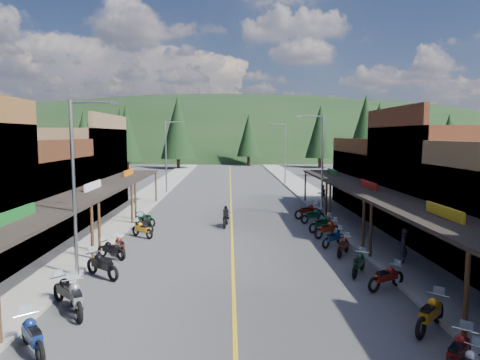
{
  "coord_description": "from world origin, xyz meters",
  "views": [
    {
      "loc": [
        -0.18,
        -25.06,
        6.47
      ],
      "look_at": [
        0.67,
        7.91,
        3.0
      ],
      "focal_mm": 32.0,
      "sensor_mm": 36.0,
      "label": 1
    }
  ],
  "objects": [
    {
      "name": "pine_1",
      "position": [
        -24.0,
        70.0,
        7.24
      ],
      "size": [
        5.88,
        5.88,
        12.5
      ],
      "color": "black",
      "rests_on": "ground"
    },
    {
      "name": "pedestrian_east_b",
      "position": [
        8.55,
        14.44,
        1.01
      ],
      "size": [
        0.9,
        0.61,
        1.71
      ],
      "primitive_type": "imported",
      "rotation": [
        0.0,
        0.0,
        3.31
      ],
      "color": "#4E3C31",
      "rests_on": "sidewalk_east"
    },
    {
      "name": "ridge_hill",
      "position": [
        0.0,
        135.0,
        0.0
      ],
      "size": [
        310.0,
        140.0,
        60.0
      ],
      "primitive_type": "ellipsoid",
      "color": "black",
      "rests_on": "ground"
    },
    {
      "name": "bike_west_10",
      "position": [
        -6.2,
        5.15,
        0.58
      ],
      "size": [
        2.02,
        1.77,
        1.16
      ],
      "primitive_type": null,
      "rotation": [
        0.0,
        0.0,
        0.92
      ],
      "color": "#0D4517",
      "rests_on": "ground"
    },
    {
      "name": "bike_west_3",
      "position": [
        -5.72,
        -10.02,
        0.67
      ],
      "size": [
        1.76,
        2.43,
        1.33
      ],
      "primitive_type": null,
      "rotation": [
        0.0,
        0.0,
        0.48
      ],
      "color": "gray",
      "rests_on": "ground"
    },
    {
      "name": "bike_east_8",
      "position": [
        6.05,
        1.38,
        0.6
      ],
      "size": [
        2.15,
        1.71,
        1.2
      ],
      "primitive_type": null,
      "rotation": [
        0.0,
        0.0,
        -1.01
      ],
      "color": "#B42E0C",
      "rests_on": "ground"
    },
    {
      "name": "streetlight_0",
      "position": [
        -6.95,
        -6.0,
        4.46
      ],
      "size": [
        2.16,
        0.18,
        8.0
      ],
      "color": "gray",
      "rests_on": "ground"
    },
    {
      "name": "bike_east_5",
      "position": [
        5.85,
        -5.85,
        0.57
      ],
      "size": [
        1.59,
        2.06,
        1.14
      ],
      "primitive_type": null,
      "rotation": [
        0.0,
        0.0,
        -0.53
      ],
      "color": "#0B3819",
      "rests_on": "ground"
    },
    {
      "name": "bike_west_4",
      "position": [
        -6.26,
        -9.36,
        0.64
      ],
      "size": [
        2.12,
        2.09,
        1.28
      ],
      "primitive_type": null,
      "rotation": [
        0.0,
        0.0,
        0.8
      ],
      "color": "black",
      "rests_on": "ground"
    },
    {
      "name": "bike_east_6",
      "position": [
        5.98,
        -2.67,
        0.56
      ],
      "size": [
        1.54,
        2.02,
        1.12
      ],
      "primitive_type": null,
      "rotation": [
        0.0,
        0.0,
        -0.52
      ],
      "color": "maroon",
      "rests_on": "ground"
    },
    {
      "name": "bike_east_4",
      "position": [
        6.42,
        -7.82,
        0.58
      ],
      "size": [
        2.11,
        1.59,
        1.16
      ],
      "primitive_type": null,
      "rotation": [
        0.0,
        0.0,
        -1.06
      ],
      "color": "maroon",
      "rests_on": "ground"
    },
    {
      "name": "bike_west_8",
      "position": [
        -5.69,
        1.68,
        0.57
      ],
      "size": [
        1.93,
        1.84,
        1.15
      ],
      "primitive_type": null,
      "rotation": [
        0.0,
        0.0,
        0.83
      ],
      "color": "#C5790E",
      "rests_on": "ground"
    },
    {
      "name": "pine_10",
      "position": [
        -18.0,
        50.0,
        6.78
      ],
      "size": [
        5.38,
        5.38,
        11.6
      ],
      "color": "black",
      "rests_on": "ground"
    },
    {
      "name": "pine_6",
      "position": [
        46.0,
        64.0,
        6.48
      ],
      "size": [
        5.04,
        5.04,
        11.0
      ],
      "color": "black",
      "rests_on": "ground"
    },
    {
      "name": "pine_0",
      "position": [
        -40.0,
        62.0,
        6.48
      ],
      "size": [
        5.04,
        5.04,
        11.0
      ],
      "color": "black",
      "rests_on": "ground"
    },
    {
      "name": "rider_on_bike",
      "position": [
        -0.41,
        4.72,
        0.62
      ],
      "size": [
        0.9,
        2.1,
        1.55
      ],
      "rotation": [
        0.0,
        0.0,
        -0.11
      ],
      "color": "black",
      "rests_on": "ground"
    },
    {
      "name": "pine_9",
      "position": [
        24.0,
        45.0,
        6.38
      ],
      "size": [
        4.93,
        4.93,
        10.8
      ],
      "color": "black",
      "rests_on": "ground"
    },
    {
      "name": "pedestrian_east_a",
      "position": [
        8.46,
        -4.54,
        1.01
      ],
      "size": [
        0.6,
        0.73,
        1.72
      ],
      "primitive_type": "imported",
      "rotation": [
        0.0,
        0.0,
        -1.92
      ],
      "color": "#2A2233",
      "rests_on": "sidewalk_east"
    },
    {
      "name": "bike_east_2",
      "position": [
        6.07,
        -14.11,
        0.6
      ],
      "size": [
        1.95,
        1.99,
        1.2
      ],
      "primitive_type": null,
      "rotation": [
        0.0,
        0.0,
        -0.77
      ],
      "color": "maroon",
      "rests_on": "ground"
    },
    {
      "name": "shop_east_2",
      "position": [
        13.78,
        1.7,
        3.52
      ],
      "size": [
        10.9,
        9.0,
        8.2
      ],
      "color": "#562B19",
      "rests_on": "ground"
    },
    {
      "name": "bike_west_7",
      "position": [
        -6.07,
        -2.37,
        0.57
      ],
      "size": [
        1.49,
        2.08,
        1.14
      ],
      "primitive_type": null,
      "rotation": [
        0.0,
        0.0,
        0.47
      ],
      "color": "maroon",
      "rests_on": "ground"
    },
    {
      "name": "centerline",
      "position": [
        0.0,
        20.0,
        0.01
      ],
      "size": [
        0.15,
        90.0,
        0.01
      ],
      "primitive_type": "cube",
      "color": "gold",
      "rests_on": "ground"
    },
    {
      "name": "bike_east_11",
      "position": [
        5.93,
        7.54,
        0.66
      ],
      "size": [
        2.43,
        1.7,
        1.33
      ],
      "primitive_type": null,
      "rotation": [
        0.0,
        0.0,
        -1.13
      ],
      "color": "#63140D",
      "rests_on": "ground"
    },
    {
      "name": "pine_11",
      "position": [
        20.0,
        38.0,
        7.19
      ],
      "size": [
        5.82,
        5.82,
        12.4
      ],
      "color": "black",
      "rests_on": "ground"
    },
    {
      "name": "streetlight_3",
      "position": [
        6.95,
        30.0,
        4.46
      ],
      "size": [
        2.16,
        0.18,
        8.0
      ],
      "color": "gray",
      "rests_on": "ground"
    },
    {
      "name": "bike_east_10",
      "position": [
        6.01,
        5.87,
        0.6
      ],
      "size": [
        2.19,
        1.54,
        1.2
      ],
      "primitive_type": null,
      "rotation": [
        0.0,
        0.0,
        -1.12
      ],
      "color": "#0E482B",
      "rests_on": "ground"
    },
    {
      "name": "sidewalk_east",
      "position": [
        8.7,
        20.0,
        0.07
      ],
      "size": [
        3.4,
        94.0,
        0.15
      ],
      "primitive_type": "cube",
      "color": "gray",
      "rests_on": "ground"
    },
    {
      "name": "shop_east_3",
      "position": [
        13.75,
        11.3,
        2.53
      ],
      "size": [
        10.9,
        10.2,
        6.2
      ],
      "color": "#4C2D16",
      "rests_on": "ground"
    },
    {
      "name": "bike_west_5",
      "position": [
        -5.95,
        -6.03,
        0.65
      ],
      "size": [
        2.23,
        2.06,
        1.3
      ],
      "primitive_type": null,
      "rotation": [
        0.0,
        0.0,
        0.87
      ],
      "color": "black",
      "rests_on": "ground"
    },
    {
      "name": "pine_3",
      "position": [
        4.0,
        66.0,
        6.48
      ],
      "size": [
        5.04,
        5.04,
        11.0
      ],
      "color": "black",
      "rests_on": "ground"
    },
    {
      "name": "streetlight_1",
      "position": [
        -6.95,
        22.0,
        4.46
      ],
      "size": [
        2.16,
        0.18,
        8.0
      ],
      "color": "gray",
      "rests_on": "ground"
    },
    {
      "name": "ground",
      "position": [
        0.0,
        0.0,
        0.0
      ],
      "size": [
        220.0,
        220.0,
        0.0
      ],
      "primitive_type": "plane",
      "color": "#38383A",
      "rests_on": "ground"
    },
    {
      "name": "bike_east_9",
      "position": [
        6.0,
        2.92,
        0.61
      ],
      "size": [
        2.19,
        1.72,
        1.22
      ],
      "primitive_type": null,
      "rotation": [
        0.0,
        0.0,
        -1.02
      ],
      "color": "#0D4323",
      "rests_on": "ground"
    },
    {
      "name": "shop_west_3",
      "position": [
        -13.78,
        11.3,
        3.52
      ],
      "size": [
        10.9,
        10.2,
        8.2
      ],
      "color": "brown",
      "rests_on": "ground"
    },
    {
      "name": "bike_east_3",
      "position": [
        6.46,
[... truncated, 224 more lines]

